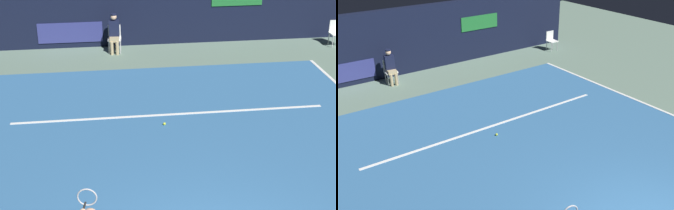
{
  "view_description": "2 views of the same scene",
  "coord_description": "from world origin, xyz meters",
  "views": [
    {
      "loc": [
        -1.61,
        -5.65,
        5.77
      ],
      "look_at": [
        -0.2,
        5.02,
        0.73
      ],
      "focal_mm": 54.95,
      "sensor_mm": 36.0,
      "label": 1
    },
    {
      "loc": [
        -5.7,
        -2.78,
        5.65
      ],
      "look_at": [
        -0.13,
        5.09,
        1.07
      ],
      "focal_mm": 42.14,
      "sensor_mm": 36.0,
      "label": 2
    }
  ],
  "objects": [
    {
      "name": "courtside_chair_near",
      "position": [
        6.46,
        10.71,
        0.5
      ],
      "size": [
        0.44,
        0.42,
        0.88
      ],
      "color": "white",
      "rests_on": "ground"
    },
    {
      "name": "ground_plane",
      "position": [
        0.0,
        4.15,
        0.0
      ],
      "size": [
        30.83,
        30.83,
        0.0
      ],
      "primitive_type": "plane",
      "color": "slate"
    },
    {
      "name": "line_judge_on_chair",
      "position": [
        -1.23,
        10.97,
        0.69
      ],
      "size": [
        0.47,
        0.55,
        1.32
      ],
      "color": "white",
      "rests_on": "ground"
    },
    {
      "name": "back_wall",
      "position": [
        -0.0,
        11.79,
        1.3
      ],
      "size": [
        15.49,
        0.33,
        2.6
      ],
      "color": "black",
      "rests_on": "ground"
    },
    {
      "name": "line_service",
      "position": [
        0.0,
        5.96,
        0.01
      ],
      "size": [
        7.96,
        0.1,
        0.01
      ],
      "primitive_type": "cube",
      "color": "white",
      "rests_on": "court_surface"
    },
    {
      "name": "tennis_ball",
      "position": [
        -0.24,
        5.4,
        0.05
      ],
      "size": [
        0.07,
        0.07,
        0.07
      ],
      "primitive_type": "sphere",
      "color": "#CCE033",
      "rests_on": "court_surface"
    },
    {
      "name": "court_surface",
      "position": [
        0.0,
        4.15,
        0.01
      ],
      "size": [
        10.2,
        10.31,
        0.01
      ],
      "primitive_type": "cube",
      "color": "#336699",
      "rests_on": "ground"
    }
  ]
}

